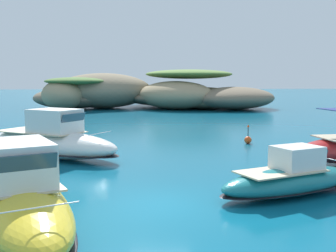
# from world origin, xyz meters

# --- Properties ---
(ground_plane) EXTENTS (400.00, 400.00, 0.00)m
(ground_plane) POSITION_xyz_m (0.00, 0.00, 0.00)
(ground_plane) COLOR #0C5B7A
(islet_large) EXTENTS (32.96, 33.13, 6.67)m
(islet_large) POSITION_xyz_m (9.04, 55.96, 2.17)
(islet_large) COLOR #756651
(islet_large) RESTS_ON ground
(islet_small) EXTENTS (23.99, 19.38, 6.03)m
(islet_small) POSITION_xyz_m (-7.99, 54.90, 2.74)
(islet_small) COLOR #84755B
(islet_small) RESTS_ON ground
(motorboat_teal) EXTENTS (7.28, 4.52, 2.07)m
(motorboat_teal) POSITION_xyz_m (5.57, 0.81, 0.69)
(motorboat_teal) COLOR #19727A
(motorboat_teal) RESTS_ON ground
(motorboat_yellow) EXTENTS (6.82, 10.30, 2.93)m
(motorboat_yellow) POSITION_xyz_m (-4.97, -2.05, 0.98)
(motorboat_yellow) COLOR yellow
(motorboat_yellow) RESTS_ON ground
(motorboat_white) EXTENTS (10.44, 8.30, 3.07)m
(motorboat_white) POSITION_xyz_m (-6.26, 10.24, 1.03)
(motorboat_white) COLOR white
(motorboat_white) RESTS_ON ground
(channel_buoy) EXTENTS (0.56, 0.56, 1.48)m
(channel_buoy) POSITION_xyz_m (7.71, 14.63, 0.34)
(channel_buoy) COLOR #E54C19
(channel_buoy) RESTS_ON ground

